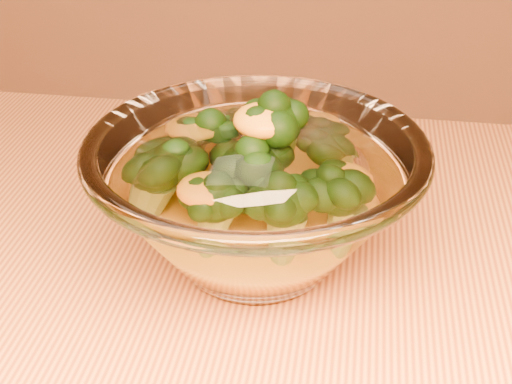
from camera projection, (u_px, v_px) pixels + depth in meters
The scene contains 3 objects.
glass_bowl at pixel (256, 198), 0.51m from camera, with size 0.24×0.24×0.11m.
cheese_sauce at pixel (256, 224), 0.53m from camera, with size 0.13×0.13×0.04m, color orange.
broccoli_heap at pixel (246, 171), 0.51m from camera, with size 0.17×0.15×0.09m.
Camera 1 is at (0.14, -0.30, 1.08)m, focal length 50.00 mm.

